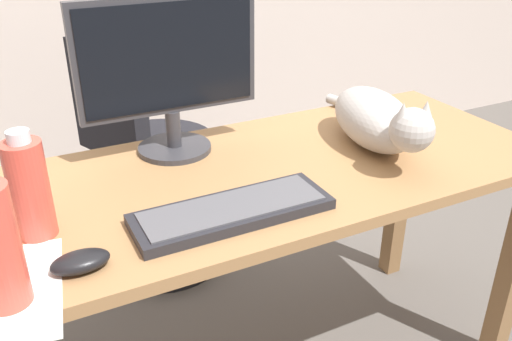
# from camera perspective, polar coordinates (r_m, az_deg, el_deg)

# --- Properties ---
(desk) EXTENTS (1.52, 0.64, 0.74)m
(desk) POSITION_cam_1_polar(r_m,az_deg,el_deg) (1.45, 1.63, -3.52)
(desk) COLOR #9E7247
(desk) RESTS_ON ground_plane
(office_chair) EXTENTS (0.51, 0.49, 0.94)m
(office_chair) POSITION_cam_1_polar(r_m,az_deg,el_deg) (2.12, -11.26, -0.45)
(office_chair) COLOR black
(office_chair) RESTS_ON ground_plane
(monitor) EXTENTS (0.48, 0.20, 0.41)m
(monitor) POSITION_cam_1_polar(r_m,az_deg,el_deg) (1.43, -9.15, 10.36)
(monitor) COLOR #333338
(monitor) RESTS_ON desk
(keyboard) EXTENTS (0.44, 0.15, 0.03)m
(keyboard) POSITION_cam_1_polar(r_m,az_deg,el_deg) (1.18, -2.50, -4.28)
(keyboard) COLOR #232328
(keyboard) RESTS_ON desk
(cat) EXTENTS (0.27, 0.60, 0.20)m
(cat) POSITION_cam_1_polar(r_m,az_deg,el_deg) (1.53, 12.65, 5.30)
(cat) COLOR #B2ADA8
(cat) RESTS_ON desk
(computer_mouse) EXTENTS (0.11, 0.06, 0.04)m
(computer_mouse) POSITION_cam_1_polar(r_m,az_deg,el_deg) (1.07, -18.05, -9.14)
(computer_mouse) COLOR black
(computer_mouse) RESTS_ON desk
(water_bottle) EXTENTS (0.08, 0.08, 0.23)m
(water_bottle) POSITION_cam_1_polar(r_m,az_deg,el_deg) (1.16, -22.82, -1.76)
(water_bottle) COLOR #D84C3D
(water_bottle) RESTS_ON desk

